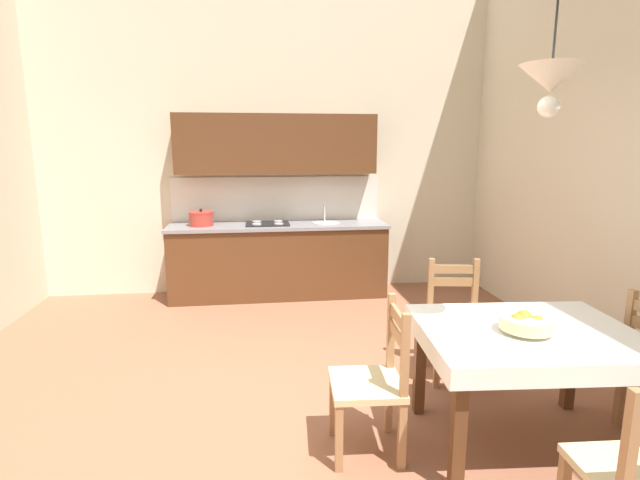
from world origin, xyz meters
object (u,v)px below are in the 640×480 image
object	(u,v)px
fruit_bowl	(526,323)
pendant_lamp	(551,80)
kitchen_cabinetry	(278,227)
dining_chair_kitchen_side	(455,322)
dining_table	(526,350)
dining_chair_camera_side	(639,479)
dining_chair_tv_side	(373,382)

from	to	relation	value
fruit_bowl	pendant_lamp	world-z (taller)	pendant_lamp
kitchen_cabinetry	fruit_bowl	size ratio (longest dim) A/B	8.76
dining_chair_kitchen_side	pendant_lamp	bearing A→B (deg)	-92.47
dining_table	dining_chair_camera_side	size ratio (longest dim) A/B	1.42
dining_chair_camera_side	dining_table	bearing A→B (deg)	89.31
dining_chair_camera_side	pendant_lamp	size ratio (longest dim) A/B	1.16
dining_table	dining_chair_camera_side	xyz separation A→B (m)	(-0.01, -0.91, -0.18)
dining_chair_kitchen_side	fruit_bowl	xyz separation A→B (m)	(-0.01, -0.99, 0.37)
dining_table	pendant_lamp	xyz separation A→B (m)	(-0.08, -0.14, 1.52)
kitchen_cabinetry	pendant_lamp	distance (m)	3.85
dining_chair_tv_side	fruit_bowl	size ratio (longest dim) A/B	3.10
dining_table	pendant_lamp	bearing A→B (deg)	-120.58
kitchen_cabinetry	dining_chair_kitchen_side	distance (m)	2.71
dining_table	dining_chair_camera_side	distance (m)	0.92
dining_table	fruit_bowl	bearing A→B (deg)	-132.10
dining_chair_kitchen_side	fruit_bowl	world-z (taller)	dining_chair_kitchen_side
fruit_bowl	dining_table	bearing A→B (deg)	47.90
dining_chair_camera_side	dining_chair_tv_side	world-z (taller)	same
dining_table	dining_chair_kitchen_side	xyz separation A→B (m)	(-0.04, 0.93, -0.18)
kitchen_cabinetry	dining_chair_tv_side	xyz separation A→B (m)	(0.42, -3.21, -0.41)
kitchen_cabinetry	dining_chair_tv_side	world-z (taller)	kitchen_cabinetry
dining_table	dining_chair_kitchen_side	distance (m)	0.95
fruit_bowl	pendant_lamp	xyz separation A→B (m)	(-0.03, -0.08, 1.33)
pendant_lamp	kitchen_cabinetry	bearing A→B (deg)	110.29
dining_chair_tv_side	pendant_lamp	xyz separation A→B (m)	(0.84, -0.20, 1.70)
kitchen_cabinetry	pendant_lamp	world-z (taller)	pendant_lamp
dining_chair_tv_side	pendant_lamp	world-z (taller)	pendant_lamp
dining_chair_camera_side	dining_chair_tv_side	xyz separation A→B (m)	(-0.91, 0.96, 0.00)
dining_chair_camera_side	fruit_bowl	size ratio (longest dim) A/B	3.10
dining_table	dining_chair_kitchen_side	size ratio (longest dim) A/B	1.42
dining_table	dining_chair_kitchen_side	bearing A→B (deg)	92.24
dining_table	fruit_bowl	xyz separation A→B (m)	(-0.05, -0.06, 0.19)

